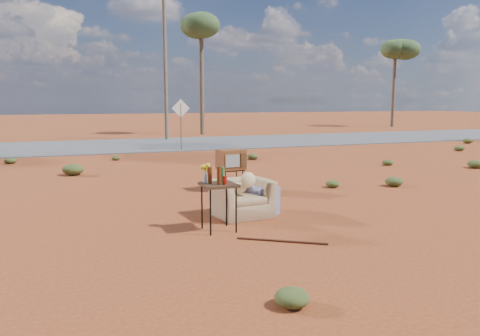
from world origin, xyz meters
name	(u,v)px	position (x,y,z in m)	size (l,w,h in m)	color
ground	(255,219)	(0.00, 0.00, 0.00)	(140.00, 140.00, 0.00)	#923F1D
highway	(136,145)	(0.00, 15.00, 0.02)	(140.00, 7.00, 0.04)	#565659
armchair	(245,193)	(-0.07, 0.33, 0.42)	(1.28, 0.90, 0.91)	#9A7954
tv_unit	(231,160)	(0.50, 2.74, 0.73)	(0.66, 0.56, 0.98)	black
side_table	(216,182)	(-0.89, -0.46, 0.81)	(0.57, 0.57, 1.10)	#382214
rusty_bar	(282,241)	(-0.15, -1.43, 0.02)	(0.04, 0.04, 1.39)	#532316
road_sign	(181,115)	(1.50, 12.00, 1.50)	(0.78, 0.06, 2.19)	brown
eucalyptus_center	(201,30)	(5.00, 21.00, 6.43)	(3.20, 3.20, 7.60)	brown
eucalyptus_right	(395,53)	(22.00, 24.00, 5.94)	(3.20, 3.20, 7.10)	brown
utility_pole_center	(165,62)	(2.00, 17.50, 4.15)	(1.40, 0.20, 8.00)	brown
scrub_patch	(162,177)	(-0.82, 4.41, 0.14)	(17.49, 8.07, 0.33)	#3F4D21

